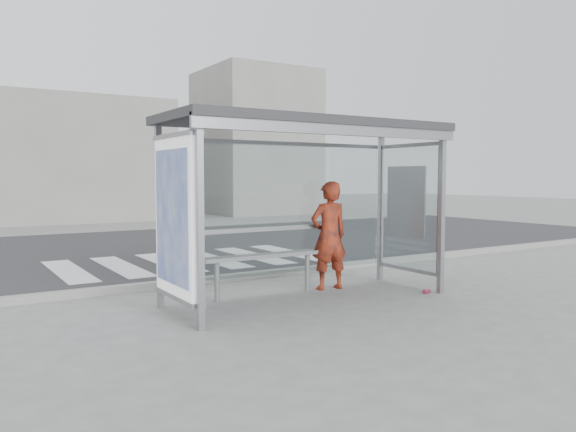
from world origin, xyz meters
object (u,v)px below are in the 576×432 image
object	(u,v)px
bus_shelter	(285,164)
soda_can	(427,291)
bench	(264,256)
person	(329,236)

from	to	relation	value
bus_shelter	soda_can	distance (m)	3.00
bus_shelter	bench	xyz separation A→B (m)	(-0.05, 0.52, -1.37)
person	soda_can	size ratio (longest dim) A/B	13.58
bench	soda_can	xyz separation A→B (m)	(2.22, -1.19, -0.58)
bus_shelter	person	size ratio (longest dim) A/B	2.45
bus_shelter	soda_can	xyz separation A→B (m)	(2.17, -0.67, -1.95)
bus_shelter	person	world-z (taller)	bus_shelter
soda_can	person	bearing A→B (deg)	135.22
person	bench	world-z (taller)	person
person	soda_can	world-z (taller)	person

